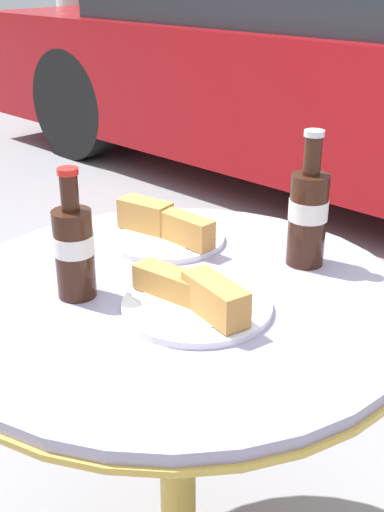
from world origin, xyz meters
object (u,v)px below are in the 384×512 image
(cola_bottle_right, at_px, (308,213))
(parked_car, at_px, (326,69))
(bistro_table, at_px, (176,352))
(lunch_plate_near, at_px, (196,300))
(cola_bottle_left, at_px, (74,248))
(lunch_plate_far, at_px, (165,230))

(cola_bottle_right, xyz_separation_m, parked_car, (-1.53, 2.41, -0.16))
(bistro_table, relative_size, lunch_plate_near, 3.36)
(cola_bottle_right, bearing_deg, lunch_plate_near, -93.98)
(parked_car, bearing_deg, lunch_plate_near, -60.62)
(cola_bottle_left, height_order, parked_car, parked_car)
(cola_bottle_right, bearing_deg, lunch_plate_far, -157.24)
(lunch_plate_near, distance_m, parked_car, 3.07)
(cola_bottle_right, bearing_deg, parked_car, 122.35)
(cola_bottle_left, distance_m, lunch_plate_near, 0.21)
(parked_car, bearing_deg, lunch_plate_far, -63.24)
(bistro_table, xyz_separation_m, parked_car, (-1.43, 2.65, 0.06))
(cola_bottle_right, bearing_deg, cola_bottle_left, -118.44)
(cola_bottle_right, distance_m, lunch_plate_far, 0.29)
(cola_bottle_left, bearing_deg, lunch_plate_near, 28.56)
(parked_car, bearing_deg, cola_bottle_left, -64.42)
(lunch_plate_near, xyz_separation_m, lunch_plate_far, (-0.24, 0.16, 0.00))
(cola_bottle_right, relative_size, lunch_plate_near, 1.03)
(bistro_table, relative_size, parked_car, 0.18)
(lunch_plate_far, bearing_deg, bistro_table, -38.94)
(cola_bottle_left, bearing_deg, bistro_table, 50.07)
(cola_bottle_left, height_order, cola_bottle_right, cola_bottle_right)
(cola_bottle_right, relative_size, parked_car, 0.05)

